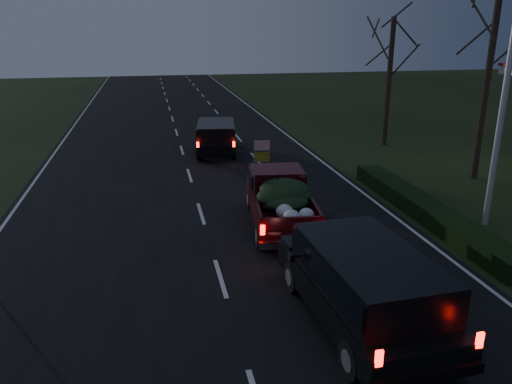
{
  "coord_description": "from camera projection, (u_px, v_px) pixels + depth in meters",
  "views": [
    {
      "loc": [
        -1.57,
        -12.01,
        6.49
      ],
      "look_at": [
        1.68,
        3.25,
        1.3
      ],
      "focal_mm": 35.0,
      "sensor_mm": 36.0,
      "label": 1
    }
  ],
  "objects": [
    {
      "name": "light_pole",
      "position": [
        510.0,
        61.0,
        15.5
      ],
      "size": [
        0.5,
        0.9,
        9.16
      ],
      "color": "silver",
      "rests_on": "ground"
    },
    {
      "name": "rear_suv",
      "position": [
        365.0,
        280.0,
        11.02
      ],
      "size": [
        2.68,
        5.47,
        1.54
      ],
      "rotation": [
        0.0,
        0.0,
        0.05
      ],
      "color": "black",
      "rests_on": "ground"
    },
    {
      "name": "bare_tree_far",
      "position": [
        391.0,
        51.0,
        27.12
      ],
      "size": [
        3.6,
        3.6,
        7.0
      ],
      "color": "black",
      "rests_on": "ground"
    },
    {
      "name": "road_asphalt",
      "position": [
        220.0,
        278.0,
        13.5
      ],
      "size": [
        14.0,
        120.0,
        0.02
      ],
      "primitive_type": "cube",
      "color": "black",
      "rests_on": "ground"
    },
    {
      "name": "hedge_row",
      "position": [
        426.0,
        210.0,
        17.73
      ],
      "size": [
        1.0,
        10.0,
        0.6
      ],
      "primitive_type": "cube",
      "color": "black",
      "rests_on": "ground"
    },
    {
      "name": "lead_suv",
      "position": [
        216.0,
        134.0,
        26.55
      ],
      "size": [
        2.6,
        4.94,
        1.35
      ],
      "rotation": [
        0.0,
        0.0,
        -0.14
      ],
      "color": "black",
      "rests_on": "ground"
    },
    {
      "name": "ground",
      "position": [
        220.0,
        279.0,
        13.5
      ],
      "size": [
        120.0,
        120.0,
        0.0
      ],
      "primitive_type": "plane",
      "color": "black",
      "rests_on": "ground"
    },
    {
      "name": "pickup_truck",
      "position": [
        280.0,
        197.0,
        16.9
      ],
      "size": [
        2.49,
        5.23,
        2.65
      ],
      "rotation": [
        0.0,
        0.0,
        -0.12
      ],
      "color": "#39070D",
      "rests_on": "ground"
    },
    {
      "name": "bare_tree_mid",
      "position": [
        495.0,
        30.0,
        20.46
      ],
      "size": [
        3.6,
        3.6,
        8.5
      ],
      "color": "black",
      "rests_on": "ground"
    }
  ]
}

